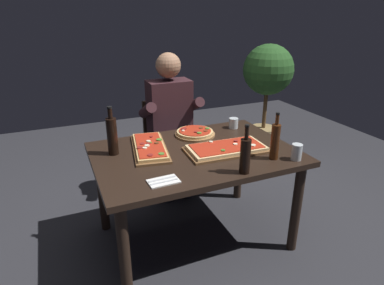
{
  "coord_description": "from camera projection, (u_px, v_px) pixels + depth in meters",
  "views": [
    {
      "loc": [
        -0.86,
        -1.97,
        1.68
      ],
      "look_at": [
        0.0,
        0.05,
        0.79
      ],
      "focal_mm": 31.1,
      "sensor_mm": 36.0,
      "label": 1
    }
  ],
  "objects": [
    {
      "name": "wine_bottle_dark",
      "position": [
        275.0,
        141.0,
        2.19
      ],
      "size": [
        0.06,
        0.06,
        0.32
      ],
      "color": "#47230F",
      "rests_on": "dining_table"
    },
    {
      "name": "pizza_rectangular_left",
      "position": [
        150.0,
        147.0,
        2.37
      ],
      "size": [
        0.32,
        0.58,
        0.05
      ],
      "color": "brown",
      "rests_on": "dining_table"
    },
    {
      "name": "dining_table",
      "position": [
        195.0,
        164.0,
        2.38
      ],
      "size": [
        1.4,
        0.96,
        0.74
      ],
      "color": "black",
      "rests_on": "ground_plane"
    },
    {
      "name": "napkin_cutlery_set",
      "position": [
        163.0,
        181.0,
        1.94
      ],
      "size": [
        0.18,
        0.12,
        0.01
      ],
      "color": "white",
      "rests_on": "dining_table"
    },
    {
      "name": "diner_chair",
      "position": [
        168.0,
        141.0,
        3.2
      ],
      "size": [
        0.44,
        0.44,
        0.87
      ],
      "color": "black",
      "rests_on": "ground_plane"
    },
    {
      "name": "vinegar_bottle_green",
      "position": [
        112.0,
        135.0,
        2.25
      ],
      "size": [
        0.07,
        0.07,
        0.34
      ],
      "color": "black",
      "rests_on": "dining_table"
    },
    {
      "name": "ground_plane",
      "position": [
        194.0,
        237.0,
        2.62
      ],
      "size": [
        6.4,
        6.4,
        0.0
      ],
      "primitive_type": "plane",
      "color": "#2D2D33"
    },
    {
      "name": "pizza_round_far",
      "position": [
        195.0,
        133.0,
        2.64
      ],
      "size": [
        0.32,
        0.32,
        0.05
      ],
      "color": "olive",
      "rests_on": "dining_table"
    },
    {
      "name": "oil_bottle_amber",
      "position": [
        245.0,
        155.0,
        2.0
      ],
      "size": [
        0.07,
        0.07,
        0.31
      ],
      "color": "black",
      "rests_on": "dining_table"
    },
    {
      "name": "tumbler_far_side",
      "position": [
        233.0,
        124.0,
        2.79
      ],
      "size": [
        0.08,
        0.08,
        0.09
      ],
      "color": "silver",
      "rests_on": "dining_table"
    },
    {
      "name": "tumbler_near_camera",
      "position": [
        297.0,
        152.0,
        2.2
      ],
      "size": [
        0.07,
        0.07,
        0.11
      ],
      "color": "silver",
      "rests_on": "dining_table"
    },
    {
      "name": "potted_plant_corner",
      "position": [
        267.0,
        84.0,
        3.69
      ],
      "size": [
        0.55,
        0.55,
        1.33
      ],
      "color": "tan",
      "rests_on": "ground_plane"
    },
    {
      "name": "seated_diner",
      "position": [
        171.0,
        120.0,
        3.0
      ],
      "size": [
        0.53,
        0.41,
        1.33
      ],
      "color": "#23232D",
      "rests_on": "ground_plane"
    },
    {
      "name": "pizza_rectangular_front",
      "position": [
        227.0,
        149.0,
        2.34
      ],
      "size": [
        0.59,
        0.32,
        0.05
      ],
      "color": "brown",
      "rests_on": "dining_table"
    }
  ]
}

